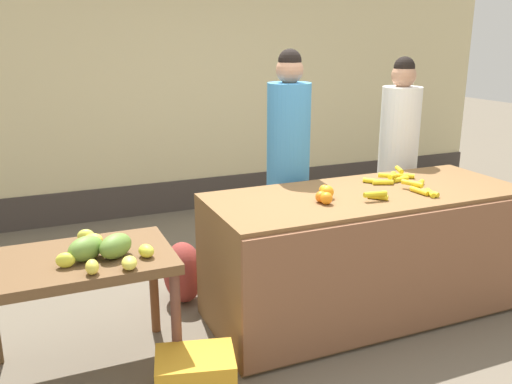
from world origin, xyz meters
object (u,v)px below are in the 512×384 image
(vendor_woman_white_shirt, at_px, (397,160))
(produce_sack, at_px, (183,272))
(vendor_woman_blue_shirt, at_px, (288,169))
(produce_crate, at_px, (196,376))

(vendor_woman_white_shirt, xyz_separation_m, produce_sack, (-2.01, -0.11, -0.67))
(vendor_woman_blue_shirt, height_order, produce_sack, vendor_woman_blue_shirt)
(produce_crate, xyz_separation_m, produce_sack, (0.25, 1.15, 0.11))
(produce_sack, bearing_deg, produce_crate, -102.44)
(produce_crate, bearing_deg, produce_sack, 77.56)
(produce_sack, bearing_deg, vendor_woman_blue_shirt, 2.97)
(vendor_woman_white_shirt, bearing_deg, produce_sack, -176.78)
(vendor_woman_white_shirt, bearing_deg, vendor_woman_blue_shirt, -176.57)
(vendor_woman_blue_shirt, relative_size, vendor_woman_white_shirt, 1.04)
(vendor_woman_white_shirt, xyz_separation_m, produce_crate, (-2.27, -1.26, -0.78))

